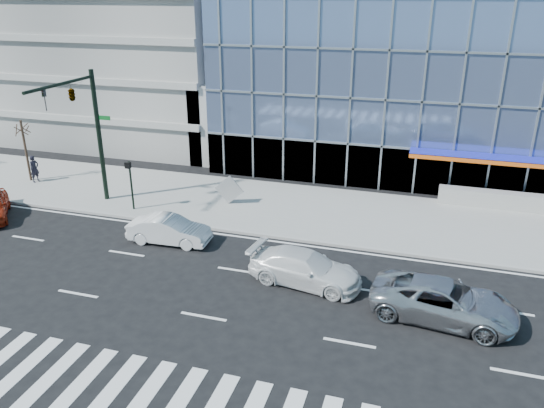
{
  "coord_description": "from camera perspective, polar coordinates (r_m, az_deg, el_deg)",
  "views": [
    {
      "loc": [
        8.01,
        -20.73,
        12.47
      ],
      "look_at": [
        0.81,
        3.0,
        2.35
      ],
      "focal_mm": 35.0,
      "sensor_mm": 36.0,
      "label": 1
    }
  ],
  "objects": [
    {
      "name": "pedestrian",
      "position": [
        39.58,
        -24.19,
        3.48
      ],
      "size": [
        0.56,
        0.75,
        1.85
      ],
      "primitive_type": "imported",
      "rotation": [
        0.0,
        0.0,
        1.38
      ],
      "color": "black",
      "rests_on": "sidewalk"
    },
    {
      "name": "parking_garage",
      "position": [
        54.54,
        -14.86,
        18.93
      ],
      "size": [
        24.0,
        24.0,
        20.0
      ],
      "primitive_type": "cube",
      "color": "gray",
      "rests_on": "ground"
    },
    {
      "name": "white_sedan",
      "position": [
        28.31,
        -11.0,
        -2.76
      ],
      "size": [
        4.42,
        1.73,
        1.43
      ],
      "primitive_type": "imported",
      "rotation": [
        0.0,
        0.0,
        1.62
      ],
      "color": "silver",
      "rests_on": "ground"
    },
    {
      "name": "tilted_panel",
      "position": [
        32.44,
        -4.63,
        1.55
      ],
      "size": [
        1.83,
        0.23,
        1.83
      ],
      "primitive_type": "cube",
      "rotation": [
        0.0,
        0.86,
        0.09
      ],
      "color": "#979797",
      "rests_on": "sidewalk"
    },
    {
      "name": "ramp_block",
      "position": [
        42.26,
        -2.96,
        9.23
      ],
      "size": [
        6.0,
        8.0,
        6.0
      ],
      "primitive_type": "cube",
      "color": "gray",
      "rests_on": "ground"
    },
    {
      "name": "street_tree_near",
      "position": [
        39.36,
        -25.31,
        7.33
      ],
      "size": [
        1.1,
        1.1,
        4.23
      ],
      "color": "#332319",
      "rests_on": "sidewalk"
    },
    {
      "name": "traffic_signal",
      "position": [
        32.27,
        -19.92,
        9.63
      ],
      "size": [
        1.14,
        5.74,
        8.0
      ],
      "color": "black",
      "rests_on": "sidewalk"
    },
    {
      "name": "theatre_building",
      "position": [
        47.37,
        24.86,
        14.23
      ],
      "size": [
        42.0,
        26.0,
        15.0
      ],
      "primitive_type": "cube",
      "color": "#657BA8",
      "rests_on": "ground"
    },
    {
      "name": "ped_signal_post",
      "position": [
        32.22,
        -15.02,
        2.73
      ],
      "size": [
        0.3,
        0.33,
        3.0
      ],
      "color": "black",
      "rests_on": "sidewalk"
    },
    {
      "name": "sidewalk",
      "position": [
        32.3,
        1.21,
        -0.37
      ],
      "size": [
        120.0,
        8.0,
        0.15
      ],
      "primitive_type": "cube",
      "color": "gray",
      "rests_on": "ground"
    },
    {
      "name": "white_suv",
      "position": [
        24.12,
        3.58,
        -6.9
      ],
      "size": [
        5.44,
        2.8,
        1.51
      ],
      "primitive_type": "imported",
      "rotation": [
        0.0,
        0.0,
        1.44
      ],
      "color": "white",
      "rests_on": "ground"
    },
    {
      "name": "ground",
      "position": [
        25.48,
        -3.72,
        -7.14
      ],
      "size": [
        160.0,
        160.0,
        0.0
      ],
      "primitive_type": "plane",
      "color": "black",
      "rests_on": "ground"
    },
    {
      "name": "silver_suv",
      "position": [
        22.73,
        18.0,
        -9.9
      ],
      "size": [
        6.05,
        3.31,
        1.61
      ],
      "primitive_type": "imported",
      "rotation": [
        0.0,
        0.0,
        1.46
      ],
      "color": "#BABABF",
      "rests_on": "ground"
    }
  ]
}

